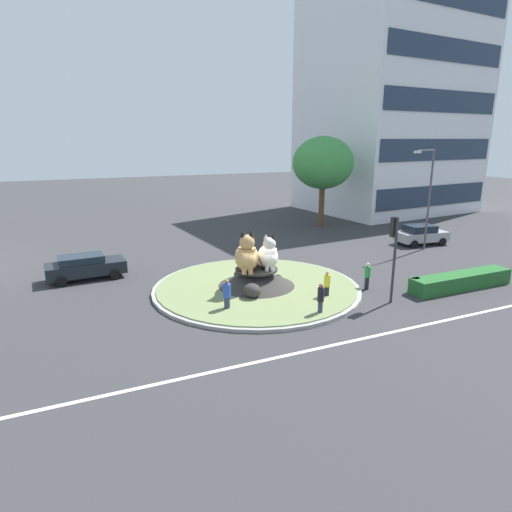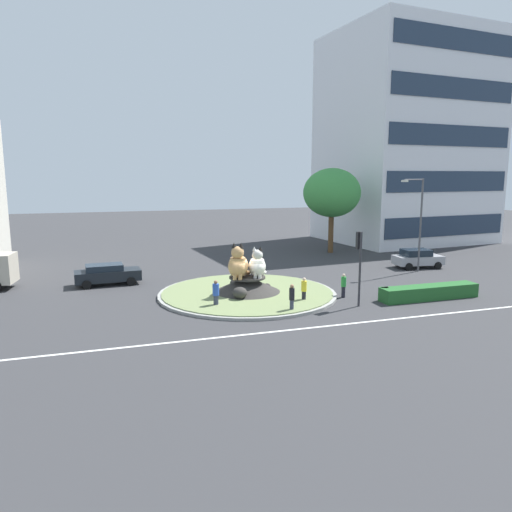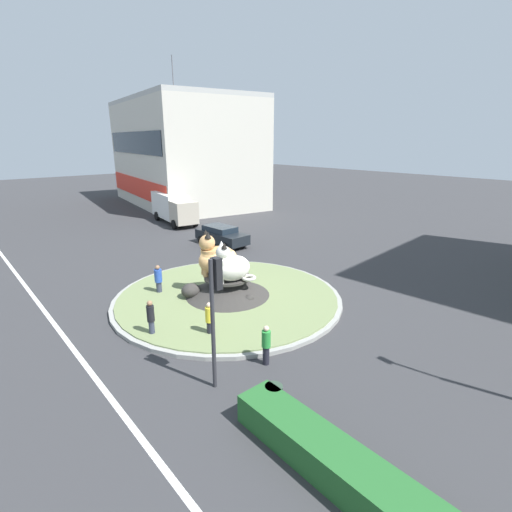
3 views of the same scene
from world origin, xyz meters
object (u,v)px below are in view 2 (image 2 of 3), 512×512
object	(u,v)px
broadleaf_tree_behind_island	(332,193)
sedan_on_far_lane	(417,258)
cat_statue_white	(257,265)
pedestrian_black_shirt	(292,298)
pedestrian_green_shirt	(344,285)
office_tower	(406,140)
streetlight_arm	(419,218)
cat_statue_calico	(238,265)
traffic_light_mast	(359,254)
litter_bin	(384,294)
hatchback_near_shophouse	(107,274)
pedestrian_blue_shirt	(216,294)
pedestrian_yellow_shirt	(304,290)

from	to	relation	value
broadleaf_tree_behind_island	sedan_on_far_lane	xyz separation A→B (m)	(3.39, -9.94, -5.33)
cat_statue_white	pedestrian_black_shirt	distance (m)	4.87
cat_statue_white	pedestrian_green_shirt	bearing A→B (deg)	82.07
office_tower	streetlight_arm	xyz separation A→B (m)	(-10.67, -17.64, -7.67)
cat_statue_calico	traffic_light_mast	xyz separation A→B (m)	(6.40, -4.50, 1.07)
cat_statue_calico	cat_statue_white	distance (m)	1.32
streetlight_arm	litter_bin	distance (m)	11.47
cat_statue_calico	pedestrian_black_shirt	size ratio (longest dim) A/B	1.44
traffic_light_mast	hatchback_near_shophouse	distance (m)	18.34
hatchback_near_shophouse	broadleaf_tree_behind_island	bearing A→B (deg)	17.28
cat_statue_white	litter_bin	size ratio (longest dim) A/B	2.40
cat_statue_calico	pedestrian_green_shirt	size ratio (longest dim) A/B	1.56
pedestrian_green_shirt	pedestrian_blue_shirt	distance (m)	8.61
hatchback_near_shophouse	litter_bin	xyz separation A→B (m)	(16.86, -10.21, -0.37)
pedestrian_black_shirt	sedan_on_far_lane	distance (m)	18.35
office_tower	streetlight_arm	size ratio (longest dim) A/B	3.15
office_tower	hatchback_near_shophouse	distance (m)	39.96
pedestrian_yellow_shirt	litter_bin	xyz separation A→B (m)	(5.11, -1.09, -0.41)
cat_statue_calico	pedestrian_blue_shirt	bearing A→B (deg)	-21.91
office_tower	pedestrian_green_shirt	size ratio (longest dim) A/B	15.27
streetlight_arm	cat_statue_white	bearing A→B (deg)	-0.67
broadleaf_tree_behind_island	pedestrian_green_shirt	world-z (taller)	broadleaf_tree_behind_island
cat_statue_calico	broadleaf_tree_behind_island	bearing A→B (deg)	155.66
litter_bin	pedestrian_yellow_shirt	bearing A→B (deg)	167.95
pedestrian_green_shirt	hatchback_near_shophouse	size ratio (longest dim) A/B	0.33
pedestrian_yellow_shirt	sedan_on_far_lane	size ratio (longest dim) A/B	0.38
pedestrian_yellow_shirt	pedestrian_black_shirt	world-z (taller)	pedestrian_black_shirt
cat_statue_calico	litter_bin	xyz separation A→B (m)	(8.60, -3.94, -1.70)
office_tower	broadleaf_tree_behind_island	size ratio (longest dim) A/B	2.80
cat_statue_calico	hatchback_near_shophouse	bearing A→B (deg)	-107.74
traffic_light_mast	pedestrian_yellow_shirt	bearing A→B (deg)	58.75
traffic_light_mast	pedestrian_green_shirt	xyz separation A→B (m)	(0.14, 2.12, -2.38)
pedestrian_blue_shirt	sedan_on_far_lane	distance (m)	20.92
streetlight_arm	hatchback_near_shophouse	xyz separation A→B (m)	(-24.67, 2.84, -3.68)
traffic_light_mast	pedestrian_green_shirt	distance (m)	3.20
office_tower	sedan_on_far_lane	distance (m)	21.96
pedestrian_blue_shirt	hatchback_near_shophouse	xyz separation A→B (m)	(-6.18, 8.62, -0.09)
pedestrian_yellow_shirt	sedan_on_far_lane	distance (m)	16.03
pedestrian_green_shirt	pedestrian_black_shirt	xyz separation A→B (m)	(-4.63, -2.36, 0.09)
pedestrian_yellow_shirt	litter_bin	size ratio (longest dim) A/B	1.81
cat_statue_white	pedestrian_yellow_shirt	bearing A→B (deg)	54.00
pedestrian_blue_shirt	office_tower	bearing A→B (deg)	-132.95
cat_statue_white	litter_bin	bearing A→B (deg)	78.07
broadleaf_tree_behind_island	streetlight_arm	world-z (taller)	broadleaf_tree_behind_island
pedestrian_green_shirt	hatchback_near_shophouse	bearing A→B (deg)	10.73
pedestrian_black_shirt	traffic_light_mast	bearing A→B (deg)	-11.25
office_tower	traffic_light_mast	bearing A→B (deg)	-134.32
cat_statue_calico	pedestrian_black_shirt	xyz separation A→B (m)	(1.91, -4.73, -1.22)
streetlight_arm	hatchback_near_shophouse	bearing A→B (deg)	-20.13
cat_statue_white	broadleaf_tree_behind_island	xyz separation A→B (m)	(12.86, 14.81, 4.14)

